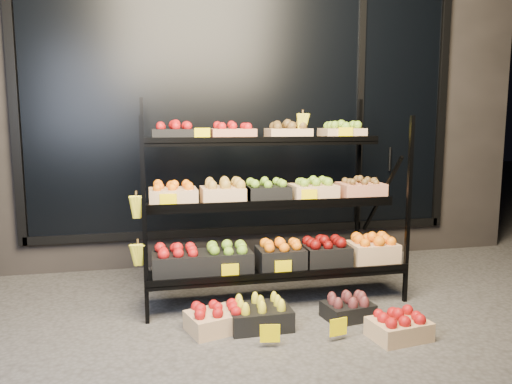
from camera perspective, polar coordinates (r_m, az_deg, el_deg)
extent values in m
plane|color=#514F4C|center=(3.80, 3.88, -14.46)|extent=(24.00, 24.00, 0.00)
cube|color=#2D2826|center=(6.05, -2.99, 10.93)|extent=(6.00, 2.00, 3.50)
cube|color=black|center=(5.04, -1.04, 9.20)|extent=(4.20, 0.04, 2.40)
cube|color=black|center=(5.15, -0.96, -4.38)|extent=(4.30, 0.06, 0.08)
cube|color=black|center=(5.06, -25.90, 8.38)|extent=(0.08, 0.06, 2.50)
cube|color=black|center=(5.84, 20.40, 8.57)|extent=(0.08, 0.06, 2.50)
cube|color=black|center=(5.39, 11.77, 8.97)|extent=(0.06, 0.06, 2.50)
cylinder|color=black|center=(5.53, 15.06, 3.66)|extent=(0.02, 0.02, 0.25)
cube|color=black|center=(3.62, -12.65, -3.39)|extent=(0.03, 0.03, 1.50)
cube|color=black|center=(4.14, 17.02, -2.08)|extent=(0.03, 0.03, 1.50)
cube|color=black|center=(4.56, -12.66, 0.02)|extent=(0.03, 0.03, 1.66)
cube|color=black|center=(4.99, 11.61, 0.75)|extent=(0.03, 0.03, 1.66)
cube|color=black|center=(4.03, 2.51, -9.11)|extent=(2.05, 0.42, 0.03)
cube|color=black|center=(3.83, 3.29, -9.48)|extent=(2.05, 0.02, 0.05)
cube|color=black|center=(4.19, 1.50, -1.38)|extent=(2.05, 0.40, 0.03)
cube|color=black|center=(4.01, 2.15, -1.33)|extent=(2.05, 0.02, 0.05)
cube|color=black|center=(4.43, 0.58, 5.65)|extent=(2.05, 0.40, 0.03)
cube|color=black|center=(4.25, 1.16, 6.00)|extent=(2.05, 0.02, 0.05)
cube|color=black|center=(4.32, -9.29, 6.40)|extent=(0.38, 0.28, 0.11)
ellipsoid|color=red|center=(4.32, -9.32, 7.53)|extent=(0.32, 0.24, 0.07)
cube|color=tan|center=(4.38, -2.70, 6.52)|extent=(0.38, 0.28, 0.11)
ellipsoid|color=red|center=(4.38, -2.71, 7.64)|extent=(0.32, 0.24, 0.07)
cube|color=#DBB17E|center=(4.49, 3.69, 6.56)|extent=(0.38, 0.28, 0.11)
ellipsoid|color=brown|center=(4.49, 3.70, 7.64)|extent=(0.32, 0.24, 0.07)
cube|color=#DBB17E|center=(4.66, 9.78, 6.52)|extent=(0.38, 0.28, 0.11)
ellipsoid|color=#7DB02C|center=(4.66, 9.80, 7.56)|extent=(0.32, 0.24, 0.07)
cube|color=#DBB17E|center=(4.07, -9.45, -0.58)|extent=(0.38, 0.28, 0.14)
ellipsoid|color=orange|center=(4.05, -9.49, 0.81)|extent=(0.32, 0.24, 0.07)
cube|color=#DBB17E|center=(4.11, -3.61, -0.40)|extent=(0.38, 0.28, 0.14)
ellipsoid|color=#B08631|center=(4.09, -3.62, 0.99)|extent=(0.32, 0.24, 0.07)
cube|color=black|center=(4.17, 1.14, -0.24)|extent=(0.38, 0.28, 0.14)
ellipsoid|color=#7DB02C|center=(4.16, 1.14, 1.12)|extent=(0.32, 0.24, 0.07)
cube|color=#DBB17E|center=(4.29, 6.54, -0.06)|extent=(0.38, 0.28, 0.14)
ellipsoid|color=#7DB02C|center=(4.28, 6.57, 1.26)|extent=(0.32, 0.24, 0.07)
cube|color=tan|center=(4.45, 11.87, 0.11)|extent=(0.38, 0.28, 0.14)
ellipsoid|color=brown|center=(4.44, 11.91, 1.39)|extent=(0.32, 0.24, 0.07)
cube|color=black|center=(3.88, -8.95, -8.28)|extent=(0.38, 0.28, 0.18)
ellipsoid|color=red|center=(3.85, -8.99, -6.57)|extent=(0.32, 0.24, 0.07)
cube|color=black|center=(3.92, -3.35, -8.02)|extent=(0.38, 0.28, 0.18)
ellipsoid|color=#7DB02C|center=(3.88, -3.36, -6.33)|extent=(0.32, 0.24, 0.07)
cube|color=black|center=(4.01, 2.92, -7.65)|extent=(0.38, 0.28, 0.18)
ellipsoid|color=orange|center=(3.97, 2.94, -5.98)|extent=(0.32, 0.24, 0.07)
cube|color=black|center=(4.11, 7.88, -7.29)|extent=(0.38, 0.28, 0.18)
ellipsoid|color=#6A0907|center=(4.08, 7.91, -5.66)|extent=(0.32, 0.24, 0.07)
cube|color=#DBB17E|center=(4.27, 13.16, -6.84)|extent=(0.38, 0.28, 0.18)
ellipsoid|color=orange|center=(4.24, 13.22, -5.28)|extent=(0.32, 0.24, 0.07)
ellipsoid|color=yellow|center=(3.60, -13.55, -0.28)|extent=(0.14, 0.08, 0.22)
ellipsoid|color=yellow|center=(3.67, -13.36, -5.65)|extent=(0.14, 0.08, 0.22)
ellipsoid|color=yellow|center=(4.42, 5.36, 9.01)|extent=(0.14, 0.08, 0.22)
cube|color=#FBDD00|center=(3.92, -9.99, -1.08)|extent=(0.13, 0.01, 0.12)
cube|color=#FBDD00|center=(4.12, 6.10, -0.53)|extent=(0.13, 0.01, 0.12)
cube|color=#FBDD00|center=(4.51, 10.21, 6.52)|extent=(0.13, 0.01, 0.12)
cube|color=#FBDD00|center=(4.19, -6.16, 6.47)|extent=(0.13, 0.01, 0.12)
cube|color=#FBDD00|center=(3.78, -2.97, -9.09)|extent=(0.13, 0.01, 0.12)
cube|color=#FBDD00|center=(3.87, 3.13, -8.69)|extent=(0.13, 0.01, 0.12)
cube|color=#FBDD00|center=(3.36, 1.60, -16.47)|extent=(0.13, 0.01, 0.12)
cube|color=#FBDD00|center=(3.50, 9.38, -15.58)|extent=(0.13, 0.01, 0.12)
cube|color=#DBB17E|center=(3.62, -4.54, -14.49)|extent=(0.46, 0.39, 0.13)
ellipsoid|color=red|center=(3.59, -4.56, -13.06)|extent=(0.39, 0.33, 0.07)
cube|color=black|center=(3.66, 0.41, -14.11)|extent=(0.44, 0.33, 0.15)
ellipsoid|color=yellow|center=(3.62, 0.41, -12.59)|extent=(0.37, 0.27, 0.07)
cube|color=#DBB17E|center=(3.63, 16.01, -14.84)|extent=(0.41, 0.33, 0.13)
ellipsoid|color=red|center=(3.59, 16.07, -13.45)|extent=(0.35, 0.28, 0.07)
cube|color=black|center=(3.87, 10.46, -13.19)|extent=(0.39, 0.31, 0.12)
ellipsoid|color=maroon|center=(3.84, 10.50, -11.95)|extent=(0.32, 0.26, 0.07)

